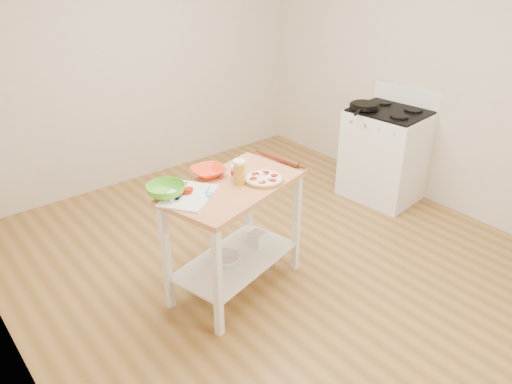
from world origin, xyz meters
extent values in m
cube|color=olive|center=(0.00, 0.00, -0.01)|extent=(4.00, 4.50, 0.02)
cube|color=beige|center=(0.00, 2.26, 1.35)|extent=(4.00, 0.02, 2.70)
cube|color=beige|center=(2.01, 0.00, 1.35)|extent=(0.02, 4.50, 2.70)
cube|color=tan|center=(-0.45, -0.05, 0.88)|extent=(1.16, 0.81, 0.04)
cube|color=white|center=(-0.45, -0.05, 0.25)|extent=(1.06, 0.73, 0.02)
cube|color=white|center=(-0.85, -0.40, 0.43)|extent=(0.06, 0.06, 0.86)
cube|color=white|center=(-0.97, 0.07, 0.43)|extent=(0.06, 0.06, 0.86)
cube|color=white|center=(0.07, -0.16, 0.43)|extent=(0.06, 0.06, 0.86)
cube|color=white|center=(-0.04, 0.30, 0.43)|extent=(0.06, 0.06, 0.86)
cube|color=white|center=(1.68, 0.23, 0.46)|extent=(0.70, 0.80, 0.92)
cube|color=black|center=(1.68, 0.23, 0.93)|extent=(0.66, 0.75, 0.02)
cube|color=white|center=(1.97, 0.26, 1.02)|extent=(0.11, 0.73, 0.18)
cylinder|color=black|center=(1.50, 0.42, 0.98)|extent=(0.29, 0.29, 0.03)
cube|color=black|center=(1.30, 0.32, 0.98)|extent=(0.17, 0.10, 0.02)
cylinder|color=tan|center=(-0.24, -0.13, 0.91)|extent=(0.29, 0.29, 0.02)
cylinder|color=tan|center=(-0.24, -0.13, 0.92)|extent=(0.29, 0.29, 0.01)
cylinder|color=white|center=(-0.24, -0.13, 0.92)|extent=(0.25, 0.25, 0.01)
cylinder|color=#A61C08|center=(-0.18, -0.08, 0.93)|extent=(0.05, 0.05, 0.01)
cylinder|color=#A61C08|center=(-0.26, -0.05, 0.93)|extent=(0.05, 0.05, 0.01)
cylinder|color=#A61C08|center=(-0.32, -0.11, 0.93)|extent=(0.05, 0.05, 0.01)
cylinder|color=#A61C08|center=(-0.30, -0.19, 0.93)|extent=(0.05, 0.05, 0.01)
cylinder|color=#A61C08|center=(-0.23, -0.21, 0.93)|extent=(0.05, 0.05, 0.01)
cylinder|color=#A61C08|center=(-0.16, -0.16, 0.93)|extent=(0.05, 0.05, 0.01)
sphere|color=white|center=(-0.22, -0.09, 0.93)|extent=(0.03, 0.03, 0.03)
sphere|color=white|center=(-0.28, -0.10, 0.93)|extent=(0.03, 0.03, 0.03)
sphere|color=white|center=(-0.31, -0.17, 0.93)|extent=(0.03, 0.03, 0.03)
plane|color=#1C4D14|center=(-0.17, -0.10, 0.93)|extent=(0.03, 0.03, 0.00)
plane|color=#1C4D14|center=(-0.24, -0.05, 0.93)|extent=(0.03, 0.03, 0.00)
plane|color=#1C4D14|center=(-0.31, -0.09, 0.93)|extent=(0.03, 0.03, 0.00)
plane|color=#1C4D14|center=(-0.29, -0.16, 0.93)|extent=(0.03, 0.03, 0.00)
plane|color=#1C4D14|center=(-0.25, -0.18, 0.93)|extent=(0.03, 0.03, 0.00)
plane|color=#1C4D14|center=(-0.19, -0.17, 0.93)|extent=(0.03, 0.03, 0.00)
plane|color=#1C4D14|center=(-0.20, -0.11, 0.93)|extent=(0.03, 0.03, 0.00)
plane|color=#1C4D14|center=(-0.24, -0.06, 0.93)|extent=(0.03, 0.03, 0.00)
cube|color=white|center=(-0.79, 0.01, 0.91)|extent=(0.50, 0.48, 0.01)
cube|color=#F4EACC|center=(-0.93, -0.01, 0.92)|extent=(0.03, 0.03, 0.02)
cube|color=#F4EACC|center=(-0.90, 0.01, 0.92)|extent=(0.03, 0.03, 0.02)
cube|color=#F4EACC|center=(-0.88, 0.03, 0.92)|extent=(0.03, 0.03, 0.02)
cube|color=#F4EACC|center=(-0.95, 0.02, 0.92)|extent=(0.03, 0.03, 0.02)
cube|color=#F4EACC|center=(-0.92, 0.04, 0.92)|extent=(0.03, 0.03, 0.02)
cube|color=#F4EACC|center=(-0.90, 0.06, 0.92)|extent=(0.03, 0.03, 0.02)
cylinder|color=#A61C08|center=(-0.79, 0.03, 0.92)|extent=(0.07, 0.07, 0.01)
cylinder|color=#A61C08|center=(-0.78, 0.04, 0.92)|extent=(0.07, 0.07, 0.01)
cylinder|color=#A61C08|center=(-0.76, 0.05, 0.93)|extent=(0.07, 0.07, 0.01)
cube|color=#36C9BD|center=(-0.69, -0.09, 0.92)|extent=(0.07, 0.07, 0.01)
cylinder|color=#36C9BD|center=(-0.65, -0.02, 0.92)|extent=(0.08, 0.07, 0.01)
cube|color=silver|center=(-0.77, 0.12, 0.91)|extent=(0.15, 0.13, 0.00)
cube|color=black|center=(-0.86, 0.02, 0.92)|extent=(0.09, 0.08, 0.01)
imported|color=#FF3E1B|center=(-0.50, 0.19, 0.93)|extent=(0.27, 0.27, 0.06)
imported|color=#5EC42A|center=(-0.91, 0.11, 0.94)|extent=(0.33, 0.33, 0.08)
cylinder|color=gold|center=(-0.40, -0.05, 0.98)|extent=(0.08, 0.08, 0.16)
cylinder|color=white|center=(-0.40, -0.05, 1.07)|extent=(0.09, 0.09, 0.02)
cylinder|color=white|center=(-0.37, 0.03, 0.95)|extent=(0.08, 0.08, 0.10)
cylinder|color=red|center=(-0.37, 0.03, 0.95)|extent=(0.09, 0.09, 0.04)
cylinder|color=silver|center=(-0.35, 0.03, 1.03)|extent=(0.01, 0.05, 0.10)
cylinder|color=#5F2815|center=(0.07, 0.05, 0.92)|extent=(0.10, 0.37, 0.04)
imported|color=silver|center=(-0.54, -0.05, 0.29)|extent=(0.29, 0.29, 0.07)
cube|color=white|center=(-0.19, 0.01, 0.32)|extent=(0.14, 0.14, 0.11)
camera|label=1|loc=(-2.31, -2.61, 2.49)|focal=35.00mm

